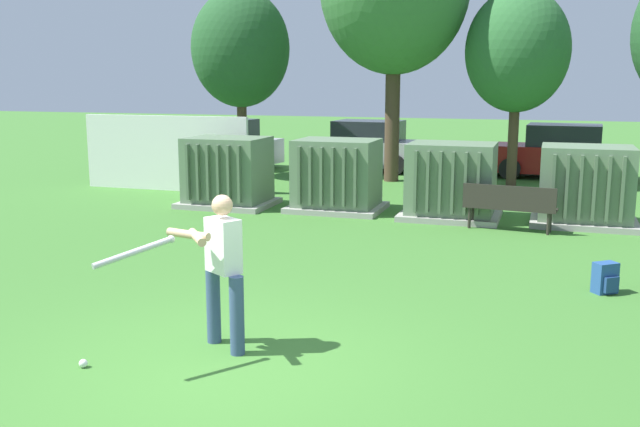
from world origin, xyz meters
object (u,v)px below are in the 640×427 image
at_px(transformer_west, 228,173).
at_px(transformer_mid_west, 337,176).
at_px(park_bench, 509,204).
at_px(parked_car_left_of_center, 365,147).
at_px(transformer_east, 586,187).
at_px(sports_ball, 83,363).
at_px(batter, 219,264).
at_px(parked_car_right_of_center, 559,153).
at_px(parked_car_leftmost, 219,145).
at_px(transformer_mid_east, 451,182).
at_px(backpack, 606,278).

xyz_separation_m(transformer_west, transformer_mid_west, (2.62, 0.23, 0.00)).
height_order(park_bench, parked_car_left_of_center, parked_car_left_of_center).
relative_size(transformer_east, sports_ball, 23.33).
distance_m(transformer_west, transformer_mid_west, 2.63).
xyz_separation_m(transformer_mid_west, park_bench, (3.88, -1.11, -0.25)).
bearing_deg(batter, parked_car_right_of_center, 77.15).
xyz_separation_m(batter, parked_car_leftmost, (-7.39, 15.20, -0.22)).
bearing_deg(park_bench, batter, -109.53).
xyz_separation_m(transformer_mid_west, transformer_mid_east, (2.60, -0.12, 0.00)).
relative_size(park_bench, backpack, 4.17).
relative_size(transformer_mid_east, backpack, 4.77).
distance_m(transformer_mid_east, park_bench, 1.63).
xyz_separation_m(transformer_mid_west, sports_ball, (0.08, -9.51, -0.74)).
bearing_deg(parked_car_left_of_center, transformer_west, -100.47).
distance_m(transformer_mid_west, parked_car_left_of_center, 7.44).
xyz_separation_m(parked_car_left_of_center, parked_car_right_of_center, (6.06, -0.09, 0.00)).
bearing_deg(parked_car_leftmost, transformer_mid_west, -46.99).
bearing_deg(transformer_east, park_bench, -141.54).
relative_size(backpack, parked_car_left_of_center, 0.10).
bearing_deg(backpack, sports_ball, -139.88).
distance_m(transformer_mid_east, parked_car_leftmost, 11.05).
relative_size(transformer_west, transformer_mid_west, 1.00).
distance_m(transformer_mid_west, backpack, 7.41).
distance_m(park_bench, parked_car_left_of_center, 9.87).
xyz_separation_m(backpack, parked_car_right_of_center, (-0.60, 12.25, 0.54)).
xyz_separation_m(transformer_east, parked_car_left_of_center, (-6.54, 7.30, -0.04)).
bearing_deg(park_bench, parked_car_right_of_center, 83.45).
bearing_deg(parked_car_right_of_center, transformer_mid_west, -123.72).
height_order(transformer_mid_west, park_bench, transformer_mid_west).
relative_size(transformer_west, batter, 1.21).
distance_m(transformer_mid_west, park_bench, 4.04).
distance_m(transformer_mid_west, transformer_east, 5.32).
bearing_deg(parked_car_leftmost, parked_car_left_of_center, 8.38).
relative_size(transformer_west, parked_car_leftmost, 0.48).
bearing_deg(transformer_east, transformer_mid_west, -179.60).
distance_m(backpack, parked_car_leftmost, 16.42).
bearing_deg(backpack, parked_car_right_of_center, 92.79).
xyz_separation_m(batter, backpack, (4.21, 3.59, -0.76)).
bearing_deg(transformer_west, parked_car_left_of_center, 79.53).
distance_m(transformer_west, batter, 9.21).
bearing_deg(parked_car_left_of_center, parked_car_leftmost, -171.62).
bearing_deg(transformer_west, batter, -65.31).
height_order(batter, parked_car_left_of_center, batter).
relative_size(transformer_west, park_bench, 1.14).
xyz_separation_m(transformer_mid_east, sports_ball, (-2.52, -9.39, -0.74)).
height_order(transformer_mid_east, park_bench, transformer_mid_east).
xyz_separation_m(park_bench, batter, (-2.65, -7.48, 0.44)).
bearing_deg(sports_ball, backpack, 40.12).
height_order(transformer_west, park_bench, transformer_west).
height_order(sports_ball, parked_car_right_of_center, parked_car_right_of_center).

